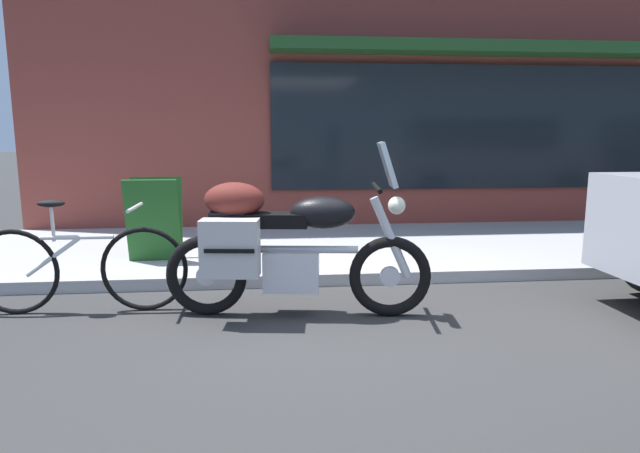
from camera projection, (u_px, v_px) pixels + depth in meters
name	position (u px, v px, depth m)	size (l,w,h in m)	color
ground_plane	(341.00, 323.00, 4.29)	(80.00, 80.00, 0.00)	#323232
touring_motorcycle	(281.00, 243.00, 4.34)	(2.15, 0.63, 1.41)	black
parked_bicycle	(79.00, 267.00, 4.48)	(1.75, 0.48, 0.95)	black
sandwich_board_sign	(154.00, 219.00, 5.83)	(0.55, 0.40, 0.88)	#1E511E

